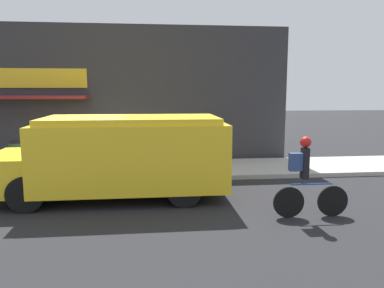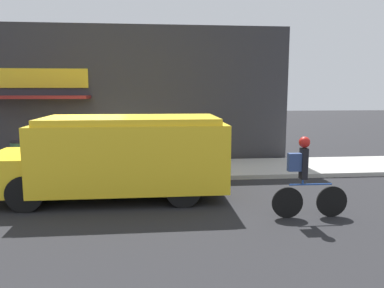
% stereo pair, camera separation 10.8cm
% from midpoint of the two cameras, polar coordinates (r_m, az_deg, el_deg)
% --- Properties ---
extents(ground_plane, '(70.00, 70.00, 0.00)m').
position_cam_midpoint_polar(ground_plane, '(10.91, -16.52, -5.81)').
color(ground_plane, '#232326').
extents(sidewalk, '(28.00, 2.62, 0.13)m').
position_cam_midpoint_polar(sidewalk, '(12.15, -15.39, -4.03)').
color(sidewalk, '#ADAAA3').
rests_on(sidewalk, ground_plane).
extents(storefront, '(13.82, 1.12, 4.80)m').
position_cam_midpoint_polar(storefront, '(13.45, -14.90, 7.20)').
color(storefront, '#2D2D33').
rests_on(storefront, ground_plane).
extents(school_bus, '(5.48, 2.60, 1.96)m').
position_cam_midpoint_polar(school_bus, '(9.13, -10.64, -1.66)').
color(school_bus, yellow).
rests_on(school_bus, ground_plane).
extents(cyclist, '(1.57, 0.22, 1.67)m').
position_cam_midpoint_polar(cyclist, '(7.92, 17.22, -4.96)').
color(cyclist, black).
rests_on(cyclist, ground_plane).
extents(trash_bin, '(0.65, 0.65, 0.94)m').
position_cam_midpoint_polar(trash_bin, '(12.39, -24.23, -1.70)').
color(trash_bin, '#2D5138').
rests_on(trash_bin, sidewalk).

